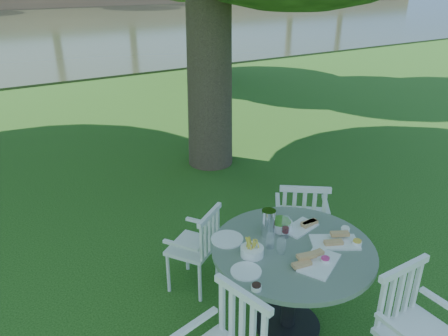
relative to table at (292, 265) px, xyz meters
The scene contains 7 objects.
ground 1.52m from the table, 78.51° to the left, with size 140.00×140.00×0.00m, color #133C0C.
table is the anchor object (origin of this frame).
chair_ne 0.93m from the table, 44.94° to the left, with size 0.66×0.65×0.96m.
chair_nw 0.95m from the table, 115.06° to the left, with size 0.58×0.58×0.85m.
chair_se 0.93m from the table, 65.47° to the right, with size 0.50×0.47×0.97m.
tableware 0.25m from the table, 118.65° to the left, with size 1.17×0.94×0.23m.
river 24.36m from the table, 89.35° to the left, with size 100.00×28.00×0.12m, color #2F3620.
Camera 1 is at (-2.22, -3.57, 2.82)m, focal length 35.00 mm.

